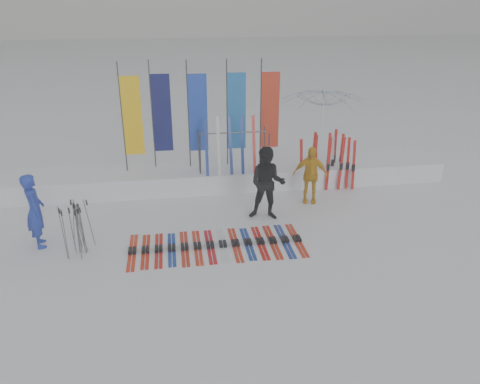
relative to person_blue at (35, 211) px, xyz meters
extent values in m
plane|color=white|center=(4.60, -1.45, -0.90)|extent=(120.00, 120.00, 0.00)
cube|color=white|center=(4.60, 3.15, -0.60)|extent=(14.00, 1.60, 0.60)
imported|color=#1B31A3|center=(0.00, 0.00, 0.00)|extent=(0.62, 0.76, 1.80)
imported|color=black|center=(5.59, 0.64, 0.08)|extent=(1.12, 0.97, 1.95)
imported|color=#DF9F0E|center=(7.00, 1.51, -0.08)|extent=(1.03, 0.64, 1.64)
imported|color=white|center=(8.27, 4.47, 0.45)|extent=(3.44, 3.48, 2.70)
cube|color=red|center=(2.16, -0.69, -0.86)|extent=(0.17, 1.70, 0.07)
cube|color=red|center=(2.46, -0.69, -0.86)|extent=(0.17, 1.60, 0.07)
cube|color=#B7170E|center=(2.76, -0.69, -0.86)|extent=(0.17, 1.62, 0.07)
cube|color=navy|center=(3.06, -0.69, -0.86)|extent=(0.17, 1.57, 0.07)
cube|color=#AD220D|center=(3.36, -0.69, -0.86)|extent=(0.17, 1.66, 0.07)
cube|color=red|center=(3.66, -0.69, -0.86)|extent=(0.17, 1.65, 0.07)
cube|color=#AE0D12|center=(3.96, -0.69, -0.86)|extent=(0.17, 1.62, 0.07)
cube|color=silver|center=(4.26, -0.69, -0.86)|extent=(0.17, 1.65, 0.07)
cube|color=red|center=(4.56, -0.69, -0.86)|extent=(0.17, 1.67, 0.07)
cube|color=navy|center=(4.86, -0.69, -0.86)|extent=(0.17, 1.57, 0.07)
cube|color=red|center=(5.16, -0.69, -0.86)|extent=(0.17, 1.64, 0.07)
cube|color=#B7240E|center=(5.46, -0.69, -0.86)|extent=(0.17, 1.67, 0.07)
cube|color=navy|center=(5.76, -0.69, -0.86)|extent=(0.17, 1.69, 0.07)
cube|color=#B8220E|center=(6.06, -0.69, -0.86)|extent=(0.17, 1.68, 0.07)
cylinder|color=#595B60|center=(1.04, -0.32, -0.32)|extent=(0.08, 0.12, 1.15)
cylinder|color=#595B60|center=(0.71, -0.67, -0.28)|extent=(0.10, 0.16, 1.23)
cylinder|color=#595B60|center=(0.76, -0.74, -0.29)|extent=(0.04, 0.08, 1.21)
cylinder|color=#595B60|center=(0.99, -0.46, -0.31)|extent=(0.09, 0.07, 1.18)
cylinder|color=#595B60|center=(1.21, -0.20, -0.30)|extent=(0.14, 0.05, 1.19)
cylinder|color=#595B60|center=(0.84, -0.12, -0.30)|extent=(0.15, 0.06, 1.19)
cylinder|color=#595B60|center=(0.98, -0.49, -0.27)|extent=(0.04, 0.07, 1.26)
cylinder|color=#595B60|center=(1.00, -0.48, -0.29)|extent=(0.07, 0.15, 1.21)
cylinder|color=#595B60|center=(1.05, -0.80, -0.28)|extent=(0.02, 0.04, 1.23)
cylinder|color=#595B60|center=(1.07, -0.58, -0.32)|extent=(0.12, 0.03, 1.15)
cylinder|color=#595B60|center=(0.87, -0.50, -0.32)|extent=(0.06, 0.05, 1.15)
cylinder|color=#595B60|center=(1.07, -0.49, -0.32)|extent=(0.12, 0.13, 1.15)
cylinder|color=#595B60|center=(0.93, -0.23, -0.31)|extent=(0.11, 0.04, 1.17)
cylinder|color=#595B60|center=(1.11, -0.54, -0.32)|extent=(0.05, 0.08, 1.16)
cylinder|color=#383A3F|center=(1.84, 3.26, 1.30)|extent=(0.04, 0.04, 3.20)
cube|color=yellow|center=(2.13, 3.26, 1.35)|extent=(0.55, 0.03, 2.30)
cylinder|color=#383A3F|center=(2.68, 3.49, 1.30)|extent=(0.04, 0.04, 3.20)
cube|color=#0B1050|center=(2.97, 3.49, 1.35)|extent=(0.55, 0.03, 2.30)
cylinder|color=#383A3F|center=(3.74, 3.35, 1.30)|extent=(0.04, 0.04, 3.20)
cube|color=#183BB7|center=(4.03, 3.35, 1.35)|extent=(0.55, 0.03, 2.30)
cylinder|color=#383A3F|center=(4.90, 3.40, 1.30)|extent=(0.04, 0.04, 3.20)
cube|color=blue|center=(5.19, 3.40, 1.35)|extent=(0.55, 0.03, 2.30)
cylinder|color=#383A3F|center=(5.92, 3.37, 1.30)|extent=(0.04, 0.04, 3.20)
cube|color=red|center=(6.21, 3.37, 1.35)|extent=(0.55, 0.03, 2.30)
cylinder|color=#383A3F|center=(4.00, 2.50, 0.33)|extent=(0.04, 0.30, 1.23)
cylinder|color=#383A3F|center=(4.00, 3.00, 0.33)|extent=(0.04, 0.30, 1.23)
cylinder|color=#383A3F|center=(6.00, 2.50, 0.33)|extent=(0.04, 0.30, 1.23)
cylinder|color=#383A3F|center=(6.00, 3.00, 0.33)|extent=(0.04, 0.30, 1.23)
cylinder|color=#383A3F|center=(5.00, 2.75, 0.88)|extent=(2.00, 0.04, 0.04)
cube|color=red|center=(7.89, 2.59, -0.06)|extent=(0.09, 0.03, 1.68)
cube|color=red|center=(7.78, 2.24, -0.07)|extent=(0.09, 0.05, 1.67)
cube|color=red|center=(7.11, 2.79, -0.16)|extent=(0.09, 0.02, 1.48)
cube|color=red|center=(7.52, 2.67, -0.08)|extent=(0.09, 0.04, 1.63)
cube|color=red|center=(8.20, 2.28, -0.08)|extent=(0.09, 0.03, 1.63)
cube|color=red|center=(8.24, 3.02, -0.06)|extent=(0.09, 0.04, 1.67)
cube|color=red|center=(8.47, 3.05, -0.14)|extent=(0.09, 0.04, 1.52)
cube|color=silver|center=(8.08, 2.72, -0.12)|extent=(0.09, 0.04, 1.56)
cube|color=red|center=(8.56, 2.21, -0.12)|extent=(0.09, 0.04, 1.55)
cube|color=red|center=(7.64, 3.29, -0.13)|extent=(0.09, 0.04, 1.53)
cube|color=red|center=(8.41, 2.31, -0.09)|extent=(0.09, 0.05, 1.61)
cube|color=red|center=(7.68, 3.23, -0.17)|extent=(0.09, 0.02, 1.46)
camera|label=1|loc=(3.21, -10.34, 4.57)|focal=35.00mm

